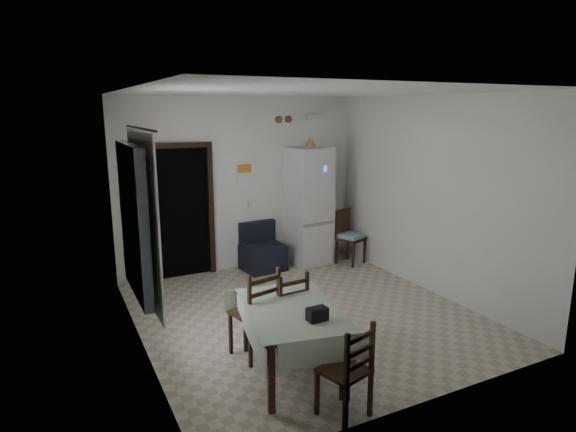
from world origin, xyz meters
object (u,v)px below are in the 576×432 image
(corner_chair, at_px, (351,237))
(dining_chair_near_head, at_px, (344,369))
(fridge, at_px, (309,206))
(dining_chair_far_right, at_px, (286,309))
(dining_chair_far_left, at_px, (254,311))
(dining_table, at_px, (292,341))
(navy_seat, at_px, (263,247))

(corner_chair, height_order, dining_chair_near_head, corner_chair)
(fridge, bearing_deg, corner_chair, -36.12)
(corner_chair, bearing_deg, dining_chair_near_head, -146.24)
(dining_chair_far_right, distance_m, dining_chair_near_head, 1.37)
(fridge, relative_size, dining_chair_far_left, 1.98)
(dining_chair_far_right, bearing_deg, fridge, -127.77)
(fridge, height_order, corner_chair, fridge)
(dining_table, distance_m, dining_chair_far_right, 0.58)
(fridge, bearing_deg, dining_chair_far_right, -129.29)
(corner_chair, bearing_deg, fridge, 128.05)
(dining_table, bearing_deg, dining_chair_far_left, 121.00)
(fridge, height_order, dining_chair_far_left, fridge)
(fridge, xyz_separation_m, dining_table, (-1.96, -3.17, -0.67))
(corner_chair, xyz_separation_m, dining_chair_far_right, (-2.40, -2.26, -0.01))
(navy_seat, distance_m, corner_chair, 1.58)
(navy_seat, height_order, dining_table, navy_seat)
(fridge, relative_size, dining_chair_far_right, 2.20)
(dining_chair_far_left, xyz_separation_m, dining_chair_near_head, (0.28, -1.37, -0.06))
(dining_table, bearing_deg, navy_seat, 82.26)
(navy_seat, xyz_separation_m, dining_chair_far_left, (-1.27, -2.64, 0.12))
(fridge, height_order, dining_table, fridge)
(dining_chair_far_left, bearing_deg, dining_chair_near_head, 88.67)
(dining_chair_far_right, bearing_deg, dining_chair_near_head, 81.30)
(dining_chair_far_right, height_order, dining_chair_near_head, dining_chair_far_right)
(navy_seat, height_order, dining_chair_far_right, dining_chair_far_right)
(dining_table, bearing_deg, dining_chair_near_head, -72.81)
(navy_seat, distance_m, dining_chair_far_left, 2.93)
(corner_chair, height_order, dining_chair_far_right, corner_chair)
(navy_seat, bearing_deg, dining_table, -113.74)
(navy_seat, height_order, dining_chair_near_head, dining_chair_near_head)
(dining_chair_far_left, bearing_deg, corner_chair, -154.16)
(corner_chair, xyz_separation_m, dining_table, (-2.60, -2.78, -0.12))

